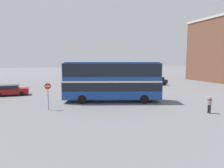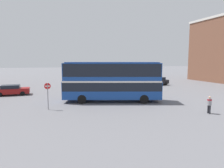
{
  "view_description": "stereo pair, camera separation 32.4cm",
  "coord_description": "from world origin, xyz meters",
  "px_view_note": "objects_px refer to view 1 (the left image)",
  "views": [
    {
      "loc": [
        -9.34,
        -22.41,
        4.83
      ],
      "look_at": [
        -1.67,
        -0.57,
        2.08
      ],
      "focal_mm": 32.0,
      "sensor_mm": 36.0,
      "label": 1
    },
    {
      "loc": [
        -9.04,
        -22.52,
        4.83
      ],
      "look_at": [
        -1.67,
        -0.57,
        2.08
      ],
      "focal_mm": 32.0,
      "sensor_mm": 36.0,
      "label": 2
    }
  ],
  "objects_px": {
    "pedestrian_foreground": "(210,103)",
    "no_entry_sign": "(48,92)",
    "double_decker_bus": "(112,79)",
    "parked_car_kerb_far": "(157,81)",
    "parked_car_kerb_near": "(11,90)"
  },
  "relations": [
    {
      "from": "double_decker_bus",
      "to": "parked_car_kerb_far",
      "type": "height_order",
      "value": "double_decker_bus"
    },
    {
      "from": "pedestrian_foreground",
      "to": "no_entry_sign",
      "type": "bearing_deg",
      "value": -13.24
    },
    {
      "from": "pedestrian_foreground",
      "to": "no_entry_sign",
      "type": "distance_m",
      "value": 15.24
    },
    {
      "from": "double_decker_bus",
      "to": "no_entry_sign",
      "type": "bearing_deg",
      "value": -148.51
    },
    {
      "from": "double_decker_bus",
      "to": "no_entry_sign",
      "type": "relative_size",
      "value": 4.33
    },
    {
      "from": "parked_car_kerb_near",
      "to": "double_decker_bus",
      "type": "bearing_deg",
      "value": -36.13
    },
    {
      "from": "pedestrian_foreground",
      "to": "parked_car_kerb_far",
      "type": "distance_m",
      "value": 21.1
    },
    {
      "from": "pedestrian_foreground",
      "to": "parked_car_kerb_far",
      "type": "height_order",
      "value": "pedestrian_foreground"
    },
    {
      "from": "pedestrian_foreground",
      "to": "double_decker_bus",
      "type": "bearing_deg",
      "value": -38.96
    },
    {
      "from": "double_decker_bus",
      "to": "pedestrian_foreground",
      "type": "relative_size",
      "value": 7.13
    },
    {
      "from": "double_decker_bus",
      "to": "parked_car_kerb_near",
      "type": "height_order",
      "value": "double_decker_bus"
    },
    {
      "from": "double_decker_bus",
      "to": "parked_car_kerb_near",
      "type": "relative_size",
      "value": 2.55
    },
    {
      "from": "parked_car_kerb_near",
      "to": "parked_car_kerb_far",
      "type": "bearing_deg",
      "value": 7.38
    },
    {
      "from": "pedestrian_foreground",
      "to": "no_entry_sign",
      "type": "height_order",
      "value": "no_entry_sign"
    },
    {
      "from": "double_decker_bus",
      "to": "no_entry_sign",
      "type": "distance_m",
      "value": 7.46
    }
  ]
}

